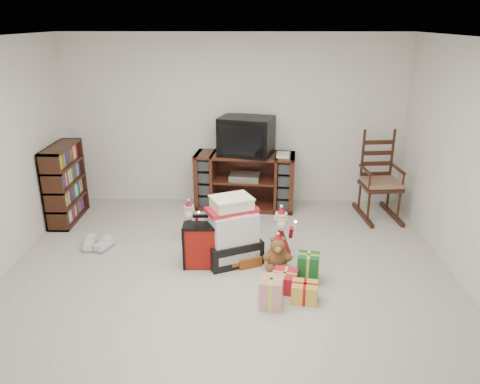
{
  "coord_description": "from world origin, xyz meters",
  "views": [
    {
      "loc": [
        0.23,
        -4.32,
        2.67
      ],
      "look_at": [
        0.12,
        0.6,
        0.84
      ],
      "focal_mm": 35.0,
      "sensor_mm": 36.0,
      "label": 1
    }
  ],
  "objects_px": {
    "sneaker_pair": "(97,245)",
    "crt_television": "(246,136)",
    "mrs_claus_figurine": "(190,225)",
    "red_suitcase": "(202,245)",
    "tv_stand": "(245,181)",
    "santa_figurine": "(280,238)",
    "teddy_bear": "(277,254)",
    "gift_cluster": "(296,285)",
    "bookshelf": "(65,185)",
    "rocking_chair": "(379,186)",
    "gift_pile": "(232,234)"
  },
  "relations": [
    {
      "from": "red_suitcase",
      "to": "rocking_chair",
      "type": "bearing_deg",
      "value": 32.61
    },
    {
      "from": "santa_figurine",
      "to": "crt_television",
      "type": "xyz_separation_m",
      "value": [
        -0.42,
        1.55,
        0.85
      ]
    },
    {
      "from": "rocking_chair",
      "to": "sneaker_pair",
      "type": "relative_size",
      "value": 3.58
    },
    {
      "from": "gift_pile",
      "to": "teddy_bear",
      "type": "relative_size",
      "value": 2.05
    },
    {
      "from": "crt_television",
      "to": "mrs_claus_figurine",
      "type": "bearing_deg",
      "value": -105.78
    },
    {
      "from": "sneaker_pair",
      "to": "santa_figurine",
      "type": "bearing_deg",
      "value": 1.87
    },
    {
      "from": "santa_figurine",
      "to": "gift_cluster",
      "type": "bearing_deg",
      "value": -82.55
    },
    {
      "from": "bookshelf",
      "to": "gift_cluster",
      "type": "height_order",
      "value": "bookshelf"
    },
    {
      "from": "tv_stand",
      "to": "sneaker_pair",
      "type": "xyz_separation_m",
      "value": [
        -1.8,
        -1.41,
        -0.36
      ]
    },
    {
      "from": "tv_stand",
      "to": "sneaker_pair",
      "type": "height_order",
      "value": "tv_stand"
    },
    {
      "from": "red_suitcase",
      "to": "sneaker_pair",
      "type": "relative_size",
      "value": 1.7
    },
    {
      "from": "mrs_claus_figurine",
      "to": "teddy_bear",
      "type": "bearing_deg",
      "value": -31.59
    },
    {
      "from": "red_suitcase",
      "to": "bookshelf",
      "type": "bearing_deg",
      "value": 146.57
    },
    {
      "from": "tv_stand",
      "to": "bookshelf",
      "type": "relative_size",
      "value": 1.39
    },
    {
      "from": "gift_pile",
      "to": "tv_stand",
      "type": "bearing_deg",
      "value": 60.84
    },
    {
      "from": "tv_stand",
      "to": "red_suitcase",
      "type": "xyz_separation_m",
      "value": [
        -0.46,
        -1.81,
        -0.15
      ]
    },
    {
      "from": "red_suitcase",
      "to": "sneaker_pair",
      "type": "distance_m",
      "value": 1.42
    },
    {
      "from": "tv_stand",
      "to": "santa_figurine",
      "type": "relative_size",
      "value": 2.3
    },
    {
      "from": "rocking_chair",
      "to": "red_suitcase",
      "type": "xyz_separation_m",
      "value": [
        -2.37,
        -1.56,
        -0.17
      ]
    },
    {
      "from": "crt_television",
      "to": "tv_stand",
      "type": "bearing_deg",
      "value": 158.08
    },
    {
      "from": "rocking_chair",
      "to": "mrs_claus_figurine",
      "type": "height_order",
      "value": "rocking_chair"
    },
    {
      "from": "bookshelf",
      "to": "rocking_chair",
      "type": "bearing_deg",
      "value": 3.42
    },
    {
      "from": "rocking_chair",
      "to": "crt_television",
      "type": "distance_m",
      "value": 2.01
    },
    {
      "from": "bookshelf",
      "to": "santa_figurine",
      "type": "height_order",
      "value": "bookshelf"
    },
    {
      "from": "santa_figurine",
      "to": "tv_stand",
      "type": "bearing_deg",
      "value": 105.73
    },
    {
      "from": "bookshelf",
      "to": "santa_figurine",
      "type": "xyz_separation_m",
      "value": [
        2.92,
        -1.05,
        -0.27
      ]
    },
    {
      "from": "teddy_bear",
      "to": "gift_cluster",
      "type": "height_order",
      "value": "teddy_bear"
    },
    {
      "from": "teddy_bear",
      "to": "bookshelf",
      "type": "bearing_deg",
      "value": 155.41
    },
    {
      "from": "sneaker_pair",
      "to": "gift_cluster",
      "type": "relative_size",
      "value": 0.42
    },
    {
      "from": "tv_stand",
      "to": "rocking_chair",
      "type": "bearing_deg",
      "value": -1.7
    },
    {
      "from": "santa_figurine",
      "to": "mrs_claus_figurine",
      "type": "height_order",
      "value": "santa_figurine"
    },
    {
      "from": "red_suitcase",
      "to": "sneaker_pair",
      "type": "height_order",
      "value": "red_suitcase"
    },
    {
      "from": "teddy_bear",
      "to": "mrs_claus_figurine",
      "type": "bearing_deg",
      "value": 148.41
    },
    {
      "from": "bookshelf",
      "to": "rocking_chair",
      "type": "relative_size",
      "value": 0.84
    },
    {
      "from": "sneaker_pair",
      "to": "crt_television",
      "type": "relative_size",
      "value": 0.42
    },
    {
      "from": "gift_pile",
      "to": "crt_television",
      "type": "xyz_separation_m",
      "value": [
        0.15,
        1.66,
        0.75
      ]
    },
    {
      "from": "gift_pile",
      "to": "santa_figurine",
      "type": "distance_m",
      "value": 0.59
    },
    {
      "from": "mrs_claus_figurine",
      "to": "crt_television",
      "type": "height_order",
      "value": "crt_television"
    },
    {
      "from": "bookshelf",
      "to": "red_suitcase",
      "type": "distance_m",
      "value": 2.41
    },
    {
      "from": "rocking_chair",
      "to": "sneaker_pair",
      "type": "bearing_deg",
      "value": -168.6
    },
    {
      "from": "tv_stand",
      "to": "bookshelf",
      "type": "distance_m",
      "value": 2.53
    },
    {
      "from": "santa_figurine",
      "to": "gift_cluster",
      "type": "xyz_separation_m",
      "value": [
        0.11,
        -0.84,
        -0.12
      ]
    },
    {
      "from": "bookshelf",
      "to": "red_suitcase",
      "type": "xyz_separation_m",
      "value": [
        2.02,
        -1.3,
        -0.25
      ]
    },
    {
      "from": "gift_pile",
      "to": "mrs_claus_figurine",
      "type": "relative_size",
      "value": 1.4
    },
    {
      "from": "tv_stand",
      "to": "bookshelf",
      "type": "bearing_deg",
      "value": -162.43
    },
    {
      "from": "tv_stand",
      "to": "teddy_bear",
      "type": "distance_m",
      "value": 1.89
    },
    {
      "from": "red_suitcase",
      "to": "tv_stand",
      "type": "bearing_deg",
      "value": 74.99
    },
    {
      "from": "bookshelf",
      "to": "crt_television",
      "type": "relative_size",
      "value": 1.26
    },
    {
      "from": "crt_television",
      "to": "santa_figurine",
      "type": "bearing_deg",
      "value": -59.12
    },
    {
      "from": "sneaker_pair",
      "to": "teddy_bear",
      "type": "bearing_deg",
      "value": -5.06
    }
  ]
}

